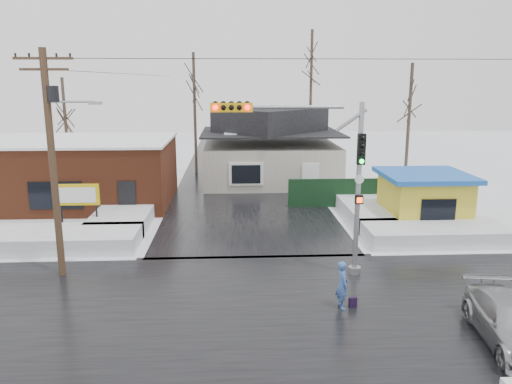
{
  "coord_description": "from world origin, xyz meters",
  "views": [
    {
      "loc": [
        -1.03,
        -16.1,
        7.83
      ],
      "look_at": [
        0.05,
        5.23,
        3.0
      ],
      "focal_mm": 35.0,
      "sensor_mm": 36.0,
      "label": 1
    }
  ],
  "objects_px": {
    "marquee_sign": "(78,196)",
    "car": "(512,323)",
    "utility_pole": "(53,151)",
    "kiosk": "(423,198)",
    "traffic_signal": "(320,166)",
    "pedestrian": "(342,285)"
  },
  "relations": [
    {
      "from": "marquee_sign",
      "to": "car",
      "type": "relative_size",
      "value": 0.55
    },
    {
      "from": "marquee_sign",
      "to": "car",
      "type": "distance_m",
      "value": 20.49
    },
    {
      "from": "utility_pole",
      "to": "kiosk",
      "type": "xyz_separation_m",
      "value": [
        17.43,
        6.49,
        -3.65
      ]
    },
    {
      "from": "traffic_signal",
      "to": "kiosk",
      "type": "height_order",
      "value": "traffic_signal"
    },
    {
      "from": "utility_pole",
      "to": "kiosk",
      "type": "bearing_deg",
      "value": 20.44
    },
    {
      "from": "utility_pole",
      "to": "kiosk",
      "type": "height_order",
      "value": "utility_pole"
    },
    {
      "from": "utility_pole",
      "to": "pedestrian",
      "type": "distance_m",
      "value": 12.07
    },
    {
      "from": "kiosk",
      "to": "car",
      "type": "distance_m",
      "value": 12.96
    },
    {
      "from": "marquee_sign",
      "to": "utility_pole",
      "type": "bearing_deg",
      "value": -79.87
    },
    {
      "from": "marquee_sign",
      "to": "car",
      "type": "height_order",
      "value": "marquee_sign"
    },
    {
      "from": "car",
      "to": "marquee_sign",
      "type": "bearing_deg",
      "value": 150.24
    },
    {
      "from": "kiosk",
      "to": "car",
      "type": "height_order",
      "value": "kiosk"
    },
    {
      "from": "traffic_signal",
      "to": "marquee_sign",
      "type": "height_order",
      "value": "traffic_signal"
    },
    {
      "from": "utility_pole",
      "to": "pedestrian",
      "type": "bearing_deg",
      "value": -18.64
    },
    {
      "from": "kiosk",
      "to": "car",
      "type": "xyz_separation_m",
      "value": [
        -2.13,
        -12.76,
        -0.79
      ]
    },
    {
      "from": "utility_pole",
      "to": "kiosk",
      "type": "relative_size",
      "value": 1.96
    },
    {
      "from": "utility_pole",
      "to": "car",
      "type": "relative_size",
      "value": 1.94
    },
    {
      "from": "marquee_sign",
      "to": "pedestrian",
      "type": "distance_m",
      "value": 15.23
    },
    {
      "from": "traffic_signal",
      "to": "pedestrian",
      "type": "height_order",
      "value": "traffic_signal"
    },
    {
      "from": "traffic_signal",
      "to": "car",
      "type": "bearing_deg",
      "value": -49.28
    },
    {
      "from": "traffic_signal",
      "to": "utility_pole",
      "type": "relative_size",
      "value": 0.78
    },
    {
      "from": "traffic_signal",
      "to": "pedestrian",
      "type": "relative_size",
      "value": 4.09
    }
  ]
}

